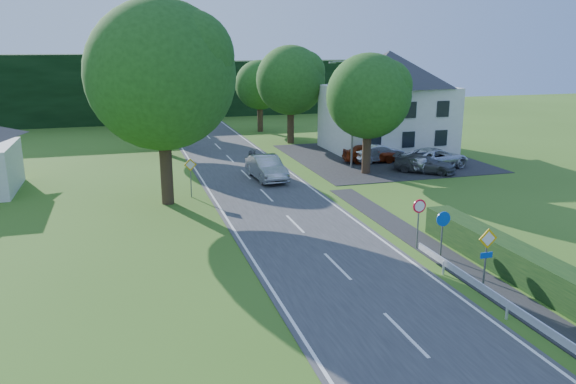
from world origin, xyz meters
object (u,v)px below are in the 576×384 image
object	(u,v)px
parked_car_grey	(425,164)
parked_car_silver_a	(378,153)
parasol	(357,142)
streetlight	(351,109)
parked_car_red	(370,153)
parked_car_silver_b	(434,158)
motorcycle	(253,154)
moving_car	(266,168)

from	to	relation	value
parked_car_grey	parked_car_silver_a	bearing A→B (deg)	60.87
parked_car_silver_a	parasol	bearing A→B (deg)	-1.60
parasol	streetlight	bearing A→B (deg)	-118.62
parked_car_red	parked_car_silver_b	xyz separation A→B (m)	(3.69, -3.51, 0.04)
streetlight	parked_car_red	distance (m)	4.63
motorcycle	parked_car_red	size ratio (longest dim) A/B	0.38
parked_car_grey	parked_car_silver_b	bearing A→B (deg)	-13.06
parked_car_red	parked_car_silver_a	distance (m)	0.68
motorcycle	parasol	bearing A→B (deg)	-13.66
streetlight	parasol	size ratio (longest dim) A/B	3.29
parked_car_grey	parked_car_silver_b	xyz separation A→B (m)	(1.41, 1.02, 0.13)
parked_car_silver_b	parked_car_red	bearing A→B (deg)	32.45
parasol	parked_car_grey	bearing A→B (deg)	-75.12
moving_car	parked_car_grey	size ratio (longest dim) A/B	1.12
parked_car_red	parasol	world-z (taller)	parasol
motorcycle	parked_car_grey	distance (m)	13.78
streetlight	moving_car	bearing A→B (deg)	-165.03
motorcycle	parked_car_silver_b	xyz separation A→B (m)	(12.32, -7.39, 0.34)
streetlight	moving_car	xyz separation A→B (m)	(-6.99, -1.87, -3.60)
moving_car	parasol	world-z (taller)	parasol
streetlight	motorcycle	distance (m)	9.20
moving_car	parked_car_grey	bearing A→B (deg)	-8.91
streetlight	parked_car_grey	world-z (taller)	streetlight
moving_car	parked_car_grey	world-z (taller)	moving_car
moving_car	parked_car_silver_a	bearing A→B (deg)	15.10
streetlight	parasol	distance (m)	6.32
parasol	motorcycle	bearing A→B (deg)	175.61
streetlight	parked_car_red	world-z (taller)	streetlight
streetlight	parked_car_silver_a	size ratio (longest dim) A/B	1.86
streetlight	parked_car_grey	xyz separation A→B (m)	(4.62, -3.02, -3.78)
parked_car_silver_a	parked_car_silver_b	world-z (taller)	parked_car_silver_b
parked_car_grey	parasol	xyz separation A→B (m)	(-2.05, 7.73, 0.45)
streetlight	parked_car_silver_a	bearing A→B (deg)	25.74
parked_car_silver_a	parked_car_silver_b	size ratio (longest dim) A/B	0.77
moving_car	parked_car_silver_b	distance (m)	13.02
motorcycle	moving_car	bearing A→B (deg)	-104.79
moving_car	parasol	xyz separation A→B (m)	(9.56, 6.58, 0.27)
streetlight	parked_car_silver_b	xyz separation A→B (m)	(6.03, -2.00, -3.65)
parked_car_red	parked_car_silver_a	world-z (taller)	parked_car_red
parked_car_red	parked_car_silver_a	xyz separation A→B (m)	(0.68, -0.05, -0.02)
streetlight	parked_car_silver_a	distance (m)	5.01
moving_car	parked_car_silver_a	distance (m)	10.55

